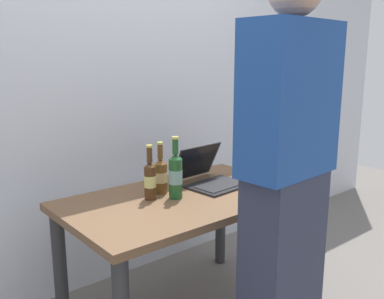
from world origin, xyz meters
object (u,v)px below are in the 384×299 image
beer_bottle_green (150,179)px  beer_bottle_brown (161,175)px  laptop (209,176)px  beer_bottle_dark (176,175)px  coffee_mug (156,178)px  person_figure (286,180)px

beer_bottle_green → beer_bottle_brown: (0.10, 0.05, -0.01)m
beer_bottle_brown → laptop: bearing=-8.7°
beer_bottle_brown → beer_bottle_dark: beer_bottle_dark is taller
beer_bottle_green → coffee_mug: 0.27m
beer_bottle_green → coffee_mug: size_ratio=2.53×
person_figure → beer_bottle_green: bearing=104.7°
beer_bottle_brown → coffee_mug: 0.17m
beer_bottle_green → beer_bottle_dark: (0.12, -0.08, 0.02)m
person_figure → coffee_mug: size_ratio=15.89×
beer_bottle_green → beer_bottle_dark: 0.14m
beer_bottle_dark → person_figure: 0.67m
person_figure → laptop: bearing=72.5°
beer_bottle_dark → coffee_mug: size_ratio=2.88×
laptop → coffee_mug: laptop is taller
laptop → beer_bottle_brown: (-0.32, 0.05, 0.05)m
beer_bottle_dark → person_figure: person_figure is taller
coffee_mug → beer_bottle_brown: bearing=-115.7°
laptop → beer_bottle_green: bearing=-179.8°
beer_bottle_dark → person_figure: (0.08, -0.66, 0.11)m
laptop → beer_bottle_brown: beer_bottle_brown is taller
beer_bottle_dark → coffee_mug: bearing=78.0°
beer_bottle_brown → person_figure: bearing=-83.6°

